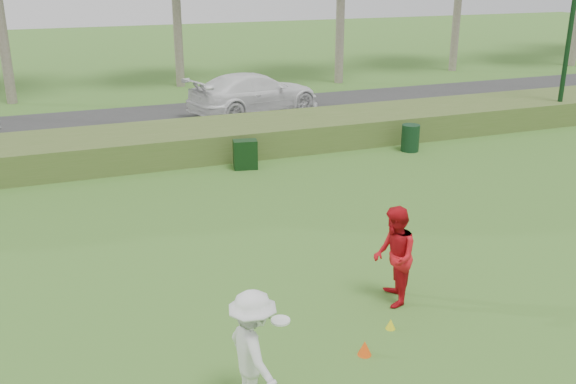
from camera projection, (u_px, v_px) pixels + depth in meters
name	position (u px, v px, depth m)	size (l,w,h in m)	color
ground	(374.00, 340.00, 10.71)	(120.00, 120.00, 0.00)	#376B23
reed_strip	(201.00, 140.00, 21.11)	(80.00, 3.00, 0.90)	#455F26
park_road	(171.00, 120.00, 25.64)	(80.00, 6.00, 0.06)	#2D2D2D
player_white	(253.00, 352.00, 8.80)	(0.95, 1.25, 1.82)	silver
player_red	(394.00, 256.00, 11.60)	(0.91, 0.71, 1.87)	red
cone_orange	(365.00, 348.00, 10.27)	(0.23, 0.23, 0.25)	#FF4F0D
cone_yellow	(391.00, 324.00, 11.01)	(0.17, 0.17, 0.19)	yellow
utility_cabinet	(245.00, 154.00, 19.54)	(0.71, 0.45, 0.89)	black
trash_bin	(410.00, 138.00, 21.39)	(0.60, 0.60, 0.90)	black
car_right	(254.00, 93.00, 26.48)	(2.32, 5.70, 1.65)	white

